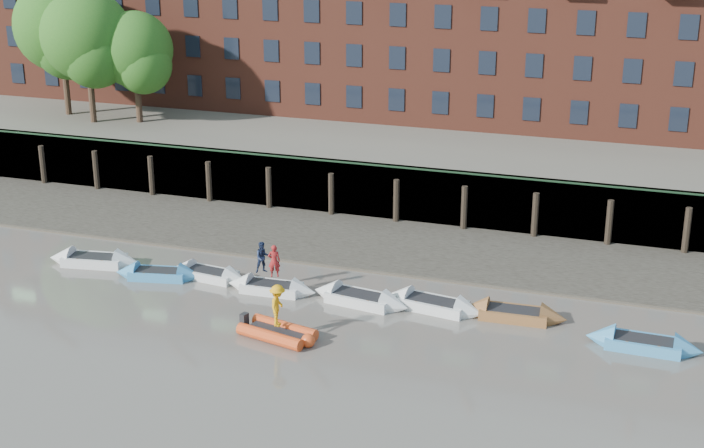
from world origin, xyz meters
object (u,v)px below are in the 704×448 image
at_px(rowboat_3, 272,288).
at_px(person_rower_b, 263,257).
at_px(person_rower_a, 274,261).
at_px(rowboat_2, 209,274).
at_px(rowboat_6, 514,314).
at_px(rowboat_4, 360,299).
at_px(rib_tender, 280,333).
at_px(person_rib_crew, 278,305).
at_px(rowboat_0, 94,260).
at_px(rowboat_7, 643,344).
at_px(rowboat_5, 433,305).
at_px(rowboat_1, 159,274).

xyz_separation_m(rowboat_3, person_rower_b, (-0.53, 0.24, 1.42)).
xyz_separation_m(person_rower_a, person_rower_b, (-0.73, 0.32, -0.03)).
relative_size(rowboat_2, rowboat_6, 0.94).
bearing_deg(person_rower_a, rowboat_4, 160.42).
distance_m(rowboat_6, rib_tender, 10.66).
relative_size(person_rower_b, person_rib_crew, 0.83).
distance_m(rowboat_0, rowboat_2, 6.47).
bearing_deg(rib_tender, person_rib_crew, 162.81).
xyz_separation_m(rowboat_6, person_rower_b, (-12.15, -0.44, 1.41)).
bearing_deg(rowboat_2, rowboat_3, -2.35).
xyz_separation_m(rowboat_0, person_rower_a, (10.31, -0.45, 1.43)).
height_order(rowboat_3, person_rower_a, person_rower_a).
relative_size(rowboat_0, rowboat_7, 1.04).
bearing_deg(rowboat_0, rowboat_4, -10.19).
relative_size(rowboat_2, person_rower_b, 2.89).
xyz_separation_m(rowboat_5, rowboat_6, (3.71, 0.17, -0.01)).
distance_m(rowboat_3, rowboat_4, 4.49).
xyz_separation_m(rowboat_5, person_rower_a, (-7.71, -0.60, 1.43)).
distance_m(rowboat_2, person_rib_crew, 7.90).
bearing_deg(rowboat_3, rowboat_7, -4.08).
bearing_deg(rowboat_3, rib_tender, -64.91).
bearing_deg(rowboat_0, person_rower_a, -11.54).
xyz_separation_m(rowboat_2, rowboat_5, (11.54, -0.09, 0.03)).
distance_m(person_rower_a, person_rib_crew, 4.88).
distance_m(rowboat_1, rowboat_5, 13.98).
bearing_deg(rib_tender, rowboat_6, 43.03).
distance_m(rowboat_4, rowboat_7, 12.89).
bearing_deg(rowboat_5, rib_tender, -128.73).
relative_size(rowboat_5, person_rower_a, 3.12).
distance_m(rowboat_0, rib_tender, 13.39).
xyz_separation_m(rowboat_1, rowboat_4, (10.53, 0.26, 0.02)).
xyz_separation_m(rowboat_4, person_rower_a, (-4.28, -0.16, 1.43)).
bearing_deg(person_rib_crew, rowboat_7, -85.90).
height_order(rowboat_2, rib_tender, rowboat_2).
height_order(rowboat_4, rowboat_6, rowboat_4).
relative_size(rowboat_2, person_rib_crew, 2.39).
height_order(rowboat_1, rib_tender, rowboat_1).
distance_m(rowboat_4, rowboat_6, 7.17).
height_order(rowboat_5, rowboat_7, rowboat_5).
relative_size(rowboat_0, rowboat_5, 1.01).
xyz_separation_m(rowboat_1, rowboat_7, (23.40, -0.42, 0.02)).
distance_m(person_rower_a, person_rower_b, 0.80).
relative_size(person_rower_a, person_rib_crew, 0.86).
relative_size(rowboat_1, person_rib_crew, 2.43).
bearing_deg(rowboat_4, rowboat_6, 13.30).
xyz_separation_m(rowboat_4, rib_tender, (-2.14, -4.65, 0.02)).
distance_m(rowboat_7, person_rib_crew, 15.66).
distance_m(rowboat_3, person_rib_crew, 5.20).
distance_m(rowboat_3, rowboat_6, 11.65).
height_order(rowboat_3, rowboat_7, rowboat_7).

